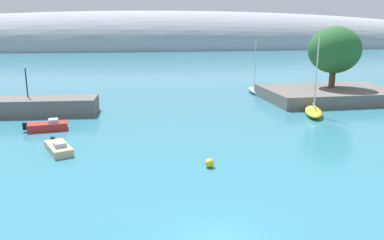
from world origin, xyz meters
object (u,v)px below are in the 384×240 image
Objects in this scene: sailboat_yellow_near_shore at (314,111)px; harbor_lamp_post at (26,78)px; motorboat_sand_foreground at (59,148)px; motorboat_red_outer at (48,126)px; tree_clump_shore at (335,50)px; sailboat_grey_mid_mooring at (254,90)px; mooring_buoy_yellow at (210,163)px.

sailboat_yellow_near_shore reaches higher than harbor_lamp_post.
motorboat_sand_foreground is (-29.71, -9.68, -0.21)m from sailboat_yellow_near_shore.
motorboat_red_outer is at bearing -67.14° from harbor_lamp_post.
motorboat_red_outer is at bearing 174.74° from motorboat_sand_foreground.
tree_clump_shore is 2.30× the size of harbor_lamp_post.
sailboat_yellow_near_shore is at bearing -12.39° from harbor_lamp_post.
sailboat_grey_mid_mooring is (-9.74, 8.07, -7.14)m from tree_clump_shore.
motorboat_red_outer is at bearing -163.59° from tree_clump_shore.
tree_clump_shore is at bearing -121.32° from sailboat_grey_mid_mooring.
sailboat_grey_mid_mooring is (-1.61, 18.34, -0.14)m from sailboat_yellow_near_shore.
tree_clump_shore is at bearing 45.98° from mooring_buoy_yellow.
motorboat_sand_foreground is 8.45m from motorboat_red_outer.
harbor_lamp_post is (-44.22, -2.34, -2.93)m from tree_clump_shore.
mooring_buoy_yellow is at bearing 42.40° from motorboat_sand_foreground.
sailboat_grey_mid_mooring is 39.69m from motorboat_sand_foreground.
motorboat_red_outer reaches higher than motorboat_sand_foreground.
sailboat_yellow_near_shore is 1.09× the size of sailboat_grey_mid_mooring.
motorboat_red_outer is (-32.08, -1.57, -0.14)m from sailboat_yellow_near_shore.
tree_clump_shore reaches higher than motorboat_sand_foreground.
motorboat_sand_foreground is 6.50× the size of mooring_buoy_yellow.
tree_clump_shore reaches higher than mooring_buoy_yellow.
sailboat_yellow_near_shore is 13.69× the size of mooring_buoy_yellow.
sailboat_grey_mid_mooring reaches higher than motorboat_sand_foreground.
harbor_lamp_post is at bearing -176.96° from tree_clump_shore.
motorboat_red_outer is 1.16× the size of harbor_lamp_post.
motorboat_sand_foreground reaches higher than mooring_buoy_yellow.
motorboat_sand_foreground is at bearing 153.93° from mooring_buoy_yellow.
mooring_buoy_yellow is (-15.50, -34.19, -0.09)m from sailboat_grey_mid_mooring.
tree_clump_shore reaches higher than sailboat_grey_mid_mooring.
tree_clump_shore is 43.38m from motorboat_sand_foreground.
mooring_buoy_yellow is (12.60, -6.17, -0.02)m from motorboat_sand_foreground.
motorboat_sand_foreground is at bearing 128.91° from sailboat_yellow_near_shore.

